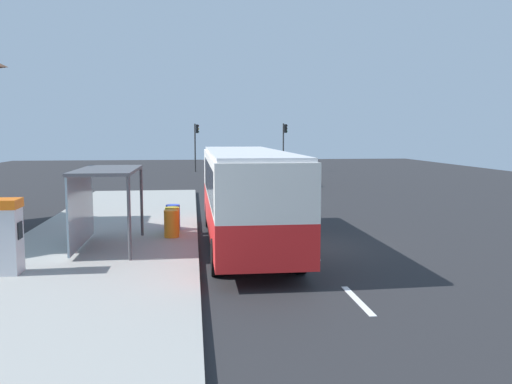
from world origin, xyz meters
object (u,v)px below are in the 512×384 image
Objects in this scene: recycling_bin_yellow at (172,220)px; recycling_bin_blue at (173,217)px; traffic_light_far_side at (196,140)px; recycling_bin_orange at (172,224)px; ticket_machine at (8,236)px; traffic_light_near_side at (284,140)px; bus at (245,192)px; white_van at (270,166)px; bus_shelter at (98,187)px; sedan_near at (255,165)px.

recycling_bin_yellow and recycling_bin_blue have the same top height.
traffic_light_far_side is (1.10, 33.18, 2.48)m from recycling_bin_blue.
ticket_machine is at bearing -131.69° from recycling_bin_orange.
bus is at bearing -101.74° from traffic_light_near_side.
white_van is 13.50m from traffic_light_near_side.
traffic_light_near_side reaches higher than bus.
traffic_light_far_side is (-5.30, 13.77, 1.79)m from white_van.
bus is 11.60× the size of recycling_bin_yellow.
white_van is (3.91, 21.75, -0.50)m from bus.
bus_shelter reaches higher than white_van.
white_van is 2.69× the size of ticket_machine.
recycling_bin_yellow is 0.24× the size of bus_shelter.
white_van reaches higher than sedan_near.
white_van is at bearing 71.76° from recycling_bin_blue.
sedan_near is (0.10, 10.57, -0.55)m from white_van.
recycling_bin_blue is 33.29m from traffic_light_far_side.
ticket_machine is at bearing -109.69° from traffic_light_near_side.
bus_shelter is at bearing -111.14° from white_van.
recycling_bin_yellow is at bearing 146.70° from bus.
white_van is 14.86m from traffic_light_far_side.
recycling_bin_yellow is 3.41m from bus_shelter.
bus_shelter reaches higher than recycling_bin_yellow.
bus reaches higher than recycling_bin_orange.
traffic_light_near_side reaches higher than recycling_bin_blue.
recycling_bin_yellow is at bearing -91.86° from traffic_light_far_side.
bus_shelter is (-8.72, -32.84, 1.31)m from sedan_near.
sedan_near is at bearing 75.14° from bus_shelter.
bus is 3.21m from recycling_bin_yellow.
recycling_bin_yellow is at bearing 52.39° from ticket_machine.
traffic_light_far_side reaches higher than recycling_bin_blue.
white_van is 27.34m from ticket_machine.
recycling_bin_yellow is (3.99, 5.18, -0.52)m from ticket_machine.
ticket_machine is 40.69m from traffic_light_near_side.
sedan_near is 4.71× the size of recycling_bin_yellow.
recycling_bin_yellow is 0.70m from recycling_bin_blue.
traffic_light_far_side is at bearing 174.69° from traffic_light_near_side.
traffic_light_far_side is at bearing 84.74° from bus_shelter.
sedan_near is 4.71× the size of recycling_bin_blue.
recycling_bin_orange is at bearing -90.00° from recycling_bin_blue.
bus_shelter is (-8.61, -22.27, 0.75)m from white_van.
ticket_machine is at bearing -106.31° from sedan_near.
bus_shelter is (-2.21, -2.15, 1.44)m from recycling_bin_yellow.
recycling_bin_orange is at bearing -101.70° from sedan_near.
recycling_bin_blue is (0.00, 0.70, 0.00)m from recycling_bin_yellow.
recycling_bin_blue is at bearing 136.82° from bus.
recycling_bin_yellow is 0.20× the size of traffic_light_far_side.
bus_shelter is (-2.21, -2.85, 1.44)m from recycling_bin_blue.
traffic_light_near_side is (7.21, 34.72, 1.31)m from bus.
recycling_bin_orange is (3.99, 4.48, -0.52)m from ticket_machine.
bus reaches higher than white_van.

